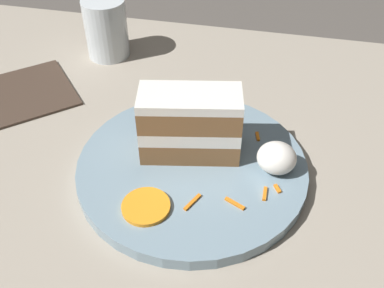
% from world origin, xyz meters
% --- Properties ---
extents(ground_plane, '(6.00, 6.00, 0.00)m').
position_xyz_m(ground_plane, '(0.00, 0.00, 0.00)').
color(ground_plane, '#4C4742').
rests_on(ground_plane, ground).
extents(dining_table, '(0.95, 0.84, 0.03)m').
position_xyz_m(dining_table, '(0.00, 0.00, 0.01)').
color(dining_table, gray).
rests_on(dining_table, ground).
extents(plate, '(0.28, 0.28, 0.02)m').
position_xyz_m(plate, '(0.03, 0.03, 0.03)').
color(plate, gray).
rests_on(plate, dining_table).
extents(cake_slice, '(0.13, 0.08, 0.09)m').
position_xyz_m(cake_slice, '(0.02, 0.05, 0.09)').
color(cake_slice, brown).
rests_on(cake_slice, plate).
extents(cream_dollop, '(0.05, 0.04, 0.04)m').
position_xyz_m(cream_dollop, '(0.13, 0.04, 0.06)').
color(cream_dollop, white).
rests_on(cream_dollop, plate).
extents(orange_garnish, '(0.05, 0.05, 0.00)m').
position_xyz_m(orange_garnish, '(-0.01, -0.05, 0.05)').
color(orange_garnish, orange).
rests_on(orange_garnish, plate).
extents(carrot_shreds_scatter, '(0.11, 0.18, 0.00)m').
position_xyz_m(carrot_shreds_scatter, '(0.08, 0.03, 0.04)').
color(carrot_shreds_scatter, orange).
rests_on(carrot_shreds_scatter, plate).
extents(drinking_glass, '(0.07, 0.07, 0.10)m').
position_xyz_m(drinking_glass, '(-0.17, 0.28, 0.07)').
color(drinking_glass, silver).
rests_on(drinking_glass, dining_table).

